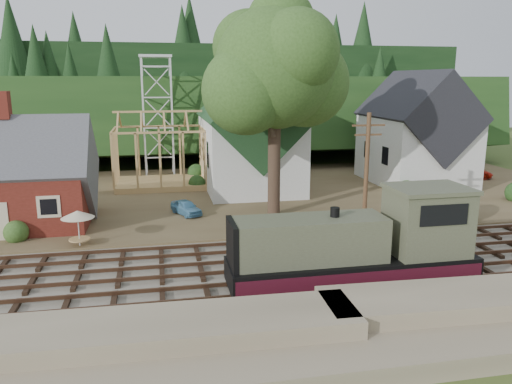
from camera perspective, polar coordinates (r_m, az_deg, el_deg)
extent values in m
plane|color=#384C1E|center=(27.21, 2.78, -8.92)|extent=(140.00, 140.00, 0.00)
cube|color=#7F7259|center=(19.89, 9.01, -17.72)|extent=(64.00, 5.00, 1.60)
cube|color=#726B5B|center=(27.18, 2.78, -8.76)|extent=(64.00, 11.00, 0.16)
cube|color=brown|center=(44.09, -2.89, -0.23)|extent=(64.00, 26.00, 0.30)
cube|color=#1E3F19|center=(67.55, -5.90, 4.13)|extent=(70.00, 28.96, 12.74)
cube|color=black|center=(83.35, -6.97, 5.73)|extent=(80.00, 20.00, 12.00)
cube|color=#521B12|center=(37.66, -26.06, -0.59)|extent=(10.00, 7.00, 3.80)
cube|color=#4C4C51|center=(37.31, -26.35, 2.26)|extent=(10.80, 7.41, 7.41)
cube|color=#521B12|center=(36.87, -27.01, 8.83)|extent=(0.90, 0.90, 1.80)
cube|color=silver|center=(45.73, -0.82, 4.52)|extent=(8.00, 12.00, 6.40)
cube|color=#1B3B1B|center=(45.39, -0.84, 8.52)|extent=(8.40, 12.96, 8.40)
cube|color=silver|center=(39.40, 0.77, 10.80)|extent=(2.40, 2.40, 4.00)
cone|color=#1B3B1B|center=(39.43, 0.78, 15.60)|extent=(5.37, 5.37, 2.60)
cube|color=silver|center=(50.23, 17.71, 4.66)|extent=(8.00, 10.00, 6.40)
cube|color=black|center=(49.91, 17.96, 8.30)|extent=(8.40, 10.80, 8.40)
cube|color=tan|center=(47.47, -10.80, 0.98)|extent=(8.00, 6.00, 0.50)
cube|color=tan|center=(46.60, -11.14, 9.02)|extent=(8.00, 0.18, 0.18)
cube|color=silver|center=(51.26, -12.72, 8.25)|extent=(0.18, 0.18, 12.00)
cube|color=silver|center=(51.27, -9.56, 8.39)|extent=(0.18, 0.18, 12.00)
cube|color=silver|center=(54.05, -12.66, 8.47)|extent=(0.18, 0.18, 12.00)
cube|color=silver|center=(54.06, -9.66, 8.60)|extent=(0.18, 0.18, 12.00)
cube|color=silver|center=(52.56, -11.44, 14.97)|extent=(3.20, 3.20, 0.25)
cylinder|color=#38281E|center=(35.94, 2.08, 3.55)|extent=(0.90, 0.90, 8.00)
sphere|color=#2F4D1D|center=(35.49, 2.17, 13.97)|extent=(8.40, 8.40, 8.40)
sphere|color=#2F4D1D|center=(37.10, 5.64, 12.32)|extent=(6.40, 6.40, 6.40)
sphere|color=#2F4D1D|center=(34.25, -1.19, 11.51)|extent=(6.00, 6.00, 6.00)
cylinder|color=#4C331E|center=(33.08, 12.49, 1.92)|extent=(0.28, 0.28, 8.00)
cube|color=#4C331E|center=(32.65, 12.76, 7.45)|extent=(2.20, 0.12, 0.12)
cube|color=#4C331E|center=(32.70, 12.70, 6.40)|extent=(1.80, 0.12, 0.12)
cube|color=black|center=(25.29, 10.88, -10.06)|extent=(12.00, 2.50, 0.35)
cube|color=black|center=(25.02, 10.95, -8.52)|extent=(12.00, 2.90, 1.10)
cube|color=#494B36|center=(23.76, 6.17, -5.42)|extent=(7.20, 2.30, 2.10)
cube|color=#494B36|center=(25.99, 18.95, -3.19)|extent=(3.60, 2.80, 3.20)
cube|color=#494B36|center=(25.61, 19.22, 0.37)|extent=(3.80, 3.00, 0.20)
cube|color=black|center=(24.65, 20.71, -2.49)|extent=(2.40, 0.06, 1.00)
cube|color=#3D0D19|center=(23.77, 12.30, -9.75)|extent=(12.00, 0.04, 0.70)
cube|color=#3D0D19|center=(26.29, 9.74, -7.41)|extent=(12.00, 0.04, 0.70)
cylinder|color=black|center=(23.81, 9.00, -2.57)|extent=(0.44, 0.44, 0.70)
imported|color=#5999BF|center=(37.11, -7.99, -1.74)|extent=(2.45, 3.37, 1.07)
imported|color=red|center=(54.93, 23.32, 2.10)|extent=(4.60, 3.40, 1.16)
cylinder|color=silver|center=(31.63, -19.60, -4.11)|extent=(0.09, 0.09, 1.94)
cylinder|color=tan|center=(31.79, -19.52, -5.10)|extent=(1.24, 1.24, 0.07)
cone|color=beige|center=(31.37, -19.73, -2.41)|extent=(1.94, 1.94, 0.44)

